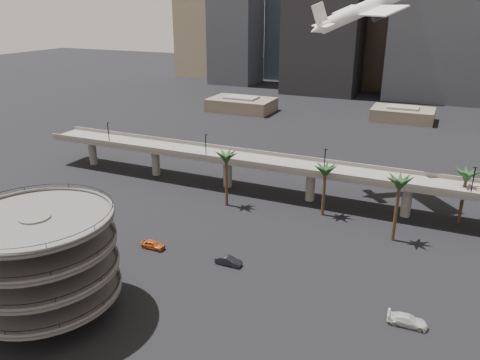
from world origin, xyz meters
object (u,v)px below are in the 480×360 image
at_px(car_b, 229,261).
at_px(car_c, 407,320).
at_px(parking_ramp, 41,256).
at_px(overpass, 268,165).
at_px(car_a, 153,245).
at_px(airborne_jet, 369,7).

height_order(car_b, car_c, car_c).
bearing_deg(parking_ramp, overpass, 77.57).
bearing_deg(car_a, car_c, -94.55).
bearing_deg(car_a, overpass, -15.34).
relative_size(overpass, car_c, 22.65).
bearing_deg(car_c, car_a, 83.19).
distance_m(parking_ramp, car_a, 25.21).
xyz_separation_m(airborne_jet, car_c, (19.08, -54.75, -42.91)).
bearing_deg(car_c, parking_ramp, 109.01).
bearing_deg(parking_ramp, car_b, 51.50).
relative_size(overpass, car_a, 26.64).
bearing_deg(overpass, car_a, -105.66).
relative_size(car_a, car_c, 0.85).
height_order(overpass, airborne_jet, airborne_jet).
distance_m(parking_ramp, car_c, 54.75).
relative_size(airborne_jet, car_b, 5.09).
distance_m(overpass, car_c, 54.95).
distance_m(parking_ramp, overpass, 60.46).
xyz_separation_m(airborne_jet, car_a, (-28.35, -50.71, -42.92)).
bearing_deg(parking_ramp, airborne_jet, 67.05).
distance_m(airborne_jet, car_a, 72.23).
bearing_deg(airborne_jet, overpass, -178.59).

